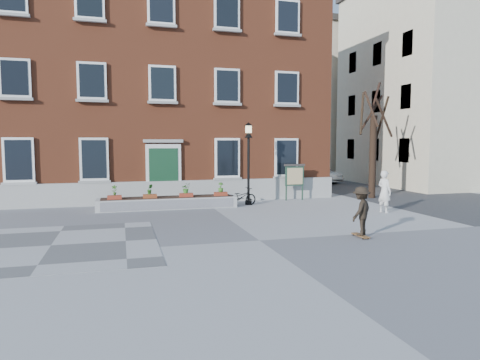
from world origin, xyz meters
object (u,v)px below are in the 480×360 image
object	(u,v)px
bicycle	(241,197)
lamp_post	(248,152)
skateboarder	(361,211)
parked_car	(319,174)
notice_board	(295,176)
bystander	(384,192)

from	to	relation	value
bicycle	lamp_post	world-z (taller)	lamp_post
bicycle	skateboarder	xyz separation A→B (m)	(1.81, -7.46, 0.41)
bicycle	parked_car	xyz separation A→B (m)	(8.86, 9.82, 0.19)
bicycle	lamp_post	bearing A→B (deg)	-67.51
lamp_post	skateboarder	xyz separation A→B (m)	(1.33, -7.83, -1.70)
parked_car	notice_board	size ratio (longest dim) A/B	1.99
bystander	lamp_post	size ratio (longest dim) A/B	0.46
parked_car	lamp_post	distance (m)	12.78
parked_car	notice_board	bearing A→B (deg)	-141.00
lamp_post	bicycle	bearing A→B (deg)	-143.06
bicycle	bystander	size ratio (longest dim) A/B	0.90
bystander	notice_board	distance (m)	5.18
lamp_post	skateboarder	world-z (taller)	lamp_post
bystander	parked_car	bearing A→B (deg)	-27.60
notice_board	skateboarder	size ratio (longest dim) A/B	1.16
bicycle	lamp_post	xyz separation A→B (m)	(0.48, 0.36, 2.12)
bicycle	notice_board	bearing A→B (deg)	-83.37
parked_car	bicycle	bearing A→B (deg)	-149.78
bystander	notice_board	bearing A→B (deg)	11.49
parked_car	lamp_post	size ratio (longest dim) A/B	0.95
lamp_post	notice_board	world-z (taller)	lamp_post
bicycle	parked_car	size ratio (longest dim) A/B	0.43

